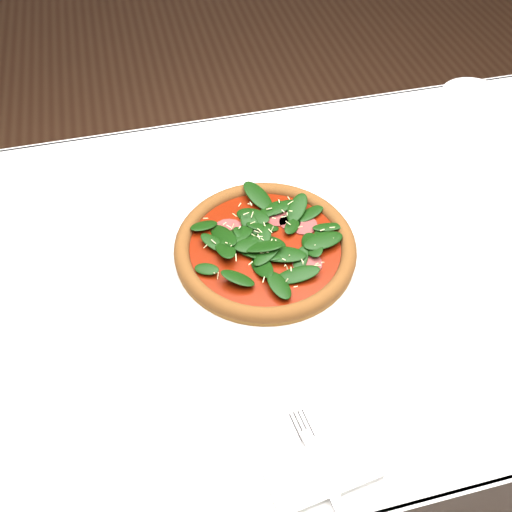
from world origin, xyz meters
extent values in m
plane|color=brown|center=(0.00, 0.00, 0.00)|extent=(6.00, 6.00, 0.00)
cube|color=white|center=(0.00, 0.00, 0.73)|extent=(1.20, 0.80, 0.04)
cylinder|color=#513020|center=(-0.54, 0.34, 0.35)|extent=(0.06, 0.06, 0.71)
cylinder|color=#513020|center=(0.54, 0.34, 0.35)|extent=(0.06, 0.06, 0.71)
cube|color=white|center=(0.00, 0.40, 0.64)|extent=(1.20, 0.01, 0.22)
cylinder|color=white|center=(-0.07, 0.02, 0.76)|extent=(0.34, 0.34, 0.01)
torus|color=white|center=(-0.07, 0.02, 0.76)|extent=(0.34, 0.34, 0.01)
cylinder|color=#A17126|center=(-0.07, 0.02, 0.77)|extent=(0.38, 0.38, 0.01)
torus|color=#B56929|center=(-0.07, 0.02, 0.77)|extent=(0.38, 0.38, 0.02)
cylinder|color=maroon|center=(-0.07, 0.02, 0.77)|extent=(0.31, 0.31, 0.00)
cylinder|color=brown|center=(-0.07, 0.02, 0.78)|extent=(0.28, 0.28, 0.00)
ellipsoid|color=black|center=(-0.07, 0.02, 0.79)|extent=(0.30, 0.30, 0.02)
cylinder|color=beige|center=(-0.07, 0.02, 0.79)|extent=(0.28, 0.28, 0.00)
cube|color=white|center=(-0.09, -0.34, 0.76)|extent=(0.14, 0.08, 0.01)
cube|color=silver|center=(-0.09, -0.34, 0.76)|extent=(0.03, 0.11, 0.00)
cube|color=silver|center=(-0.10, -0.28, 0.76)|extent=(0.03, 0.04, 0.00)
cylinder|color=white|center=(0.47, 0.34, 0.75)|extent=(0.13, 0.13, 0.01)
torus|color=white|center=(0.47, 0.34, 0.76)|extent=(0.13, 0.13, 0.01)
camera|label=1|loc=(-0.23, -0.57, 1.45)|focal=40.00mm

